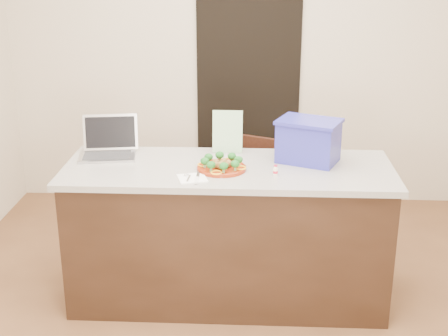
{
  "coord_description": "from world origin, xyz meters",
  "views": [
    {
      "loc": [
        0.16,
        -3.41,
        2.22
      ],
      "look_at": [
        -0.02,
        0.2,
        0.93
      ],
      "focal_mm": 50.0,
      "sensor_mm": 36.0,
      "label": 1
    }
  ],
  "objects_px": {
    "yogurt_bottle": "(275,171)",
    "blue_box": "(308,141)",
    "plate": "(222,168)",
    "laptop": "(109,145)",
    "island": "(228,233)",
    "chair": "(258,185)",
    "napkin": "(192,178)"
  },
  "relations": [
    {
      "from": "yogurt_bottle",
      "to": "blue_box",
      "type": "relative_size",
      "value": 0.14
    },
    {
      "from": "plate",
      "to": "blue_box",
      "type": "relative_size",
      "value": 0.67
    },
    {
      "from": "laptop",
      "to": "blue_box",
      "type": "xyz_separation_m",
      "value": [
        1.3,
        -0.07,
        0.07
      ]
    },
    {
      "from": "laptop",
      "to": "blue_box",
      "type": "distance_m",
      "value": 1.3
    },
    {
      "from": "island",
      "to": "yogurt_bottle",
      "type": "height_order",
      "value": "yogurt_bottle"
    },
    {
      "from": "island",
      "to": "laptop",
      "type": "xyz_separation_m",
      "value": [
        -0.8,
        0.2,
        0.53
      ]
    },
    {
      "from": "island",
      "to": "blue_box",
      "type": "xyz_separation_m",
      "value": [
        0.5,
        0.13,
        0.6
      ]
    },
    {
      "from": "blue_box",
      "to": "chair",
      "type": "distance_m",
      "value": 0.96
    },
    {
      "from": "island",
      "to": "plate",
      "type": "relative_size",
      "value": 6.77
    },
    {
      "from": "chair",
      "to": "napkin",
      "type": "bearing_deg",
      "value": -87.15
    },
    {
      "from": "island",
      "to": "blue_box",
      "type": "bearing_deg",
      "value": 13.98
    },
    {
      "from": "island",
      "to": "napkin",
      "type": "xyz_separation_m",
      "value": [
        -0.2,
        -0.23,
        0.46
      ]
    },
    {
      "from": "chair",
      "to": "laptop",
      "type": "bearing_deg",
      "value": -124.07
    },
    {
      "from": "island",
      "to": "chair",
      "type": "height_order",
      "value": "island"
    },
    {
      "from": "plate",
      "to": "yogurt_bottle",
      "type": "distance_m",
      "value": 0.34
    },
    {
      "from": "napkin",
      "to": "laptop",
      "type": "xyz_separation_m",
      "value": [
        -0.59,
        0.42,
        0.07
      ]
    },
    {
      "from": "island",
      "to": "laptop",
      "type": "distance_m",
      "value": 0.97
    },
    {
      "from": "chair",
      "to": "blue_box",
      "type": "bearing_deg",
      "value": -42.73
    },
    {
      "from": "yogurt_bottle",
      "to": "blue_box",
      "type": "distance_m",
      "value": 0.36
    },
    {
      "from": "island",
      "to": "napkin",
      "type": "bearing_deg",
      "value": -132.18
    },
    {
      "from": "laptop",
      "to": "chair",
      "type": "bearing_deg",
      "value": 23.87
    },
    {
      "from": "island",
      "to": "yogurt_bottle",
      "type": "bearing_deg",
      "value": -25.4
    },
    {
      "from": "island",
      "to": "napkin",
      "type": "distance_m",
      "value": 0.55
    },
    {
      "from": "yogurt_bottle",
      "to": "laptop",
      "type": "relative_size",
      "value": 0.16
    },
    {
      "from": "napkin",
      "to": "laptop",
      "type": "bearing_deg",
      "value": 144.29
    },
    {
      "from": "yogurt_bottle",
      "to": "napkin",
      "type": "bearing_deg",
      "value": -169.93
    },
    {
      "from": "yogurt_bottle",
      "to": "island",
      "type": "bearing_deg",
      "value": 154.6
    },
    {
      "from": "yogurt_bottle",
      "to": "chair",
      "type": "bearing_deg",
      "value": 95.8
    },
    {
      "from": "yogurt_bottle",
      "to": "chair",
      "type": "relative_size",
      "value": 0.08
    },
    {
      "from": "island",
      "to": "chair",
      "type": "relative_size",
      "value": 2.46
    },
    {
      "from": "island",
      "to": "laptop",
      "type": "height_order",
      "value": "laptop"
    },
    {
      "from": "island",
      "to": "chair",
      "type": "distance_m",
      "value": 0.85
    }
  ]
}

